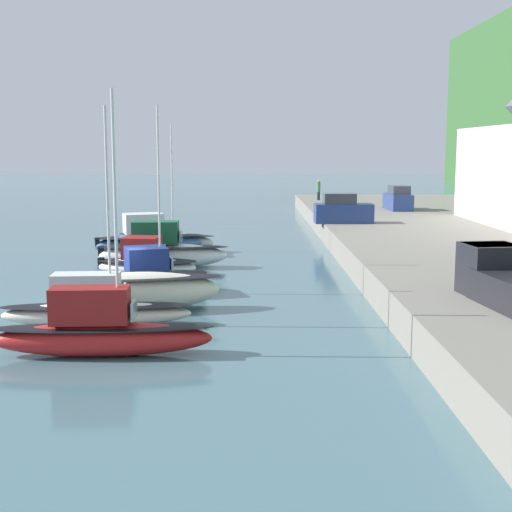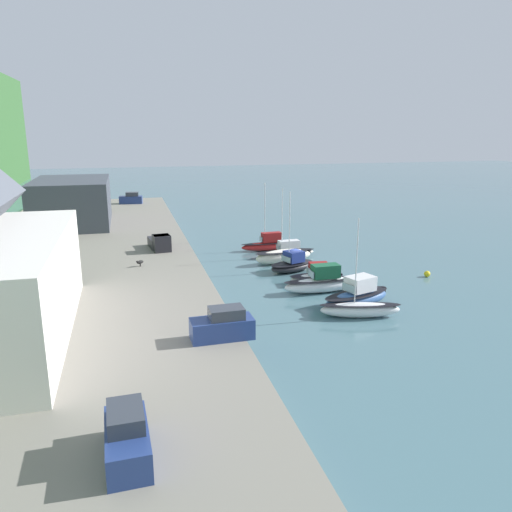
% 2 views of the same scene
% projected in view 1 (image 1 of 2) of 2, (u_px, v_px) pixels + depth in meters
% --- Properties ---
extents(ground_plane, '(320.00, 320.00, 0.00)m').
position_uv_depth(ground_plane, '(115.00, 300.00, 32.13)').
color(ground_plane, '#476B75').
extents(moored_boat_0, '(2.99, 6.90, 8.32)m').
position_uv_depth(moored_boat_0, '(166.00, 241.00, 47.57)').
color(moored_boat_0, silver).
rests_on(moored_boat_0, ground_plane).
extents(moored_boat_1, '(4.36, 7.34, 2.73)m').
position_uv_depth(moored_boat_1, '(148.00, 240.00, 45.22)').
color(moored_boat_1, '#33568E').
rests_on(moored_boat_1, ground_plane).
extents(moored_boat_2, '(1.95, 7.55, 2.69)m').
position_uv_depth(moored_boat_2, '(161.00, 251.00, 40.69)').
color(moored_boat_2, white).
rests_on(moored_boat_2, ground_plane).
extents(moored_boat_3, '(2.82, 5.63, 2.12)m').
position_uv_depth(moored_boat_3, '(146.00, 262.00, 38.11)').
color(moored_boat_3, white).
rests_on(moored_boat_3, ground_plane).
extents(moored_boat_4, '(3.96, 5.81, 8.74)m').
position_uv_depth(moored_boat_4, '(151.00, 277.00, 33.27)').
color(moored_boat_4, black).
rests_on(moored_boat_4, ground_plane).
extents(moored_boat_5, '(2.85, 7.31, 1.66)m').
position_uv_depth(moored_boat_5, '(136.00, 291.00, 29.86)').
color(moored_boat_5, white).
rests_on(moored_boat_5, ground_plane).
extents(moored_boat_6, '(1.96, 7.46, 8.34)m').
position_uv_depth(moored_boat_6, '(95.00, 307.00, 27.28)').
color(moored_boat_6, white).
rests_on(moored_boat_6, ground_plane).
extents(moored_boat_7, '(1.75, 7.42, 8.64)m').
position_uv_depth(moored_boat_7, '(100.00, 331.00, 23.37)').
color(moored_boat_7, red).
rests_on(moored_boat_7, ground_plane).
extents(parked_car_0, '(1.89, 4.24, 2.16)m').
position_uv_depth(parked_car_0, '(343.00, 210.00, 51.87)').
color(parked_car_0, navy).
rests_on(parked_car_0, quay_promenade).
extents(parked_car_2, '(4.27, 1.96, 2.16)m').
position_uv_depth(parked_car_2, '(398.00, 199.00, 63.08)').
color(parked_car_2, navy).
rests_on(parked_car_2, quay_promenade).
extents(pickup_truck_0, '(4.93, 2.53, 1.90)m').
position_uv_depth(pickup_truck_0, '(503.00, 278.00, 25.17)').
color(pickup_truck_0, black).
rests_on(pickup_truck_0, quay_promenade).
extents(person_on_quay, '(0.40, 0.40, 2.14)m').
position_uv_depth(person_on_quay, '(319.00, 190.00, 75.13)').
color(person_on_quay, '#232838').
rests_on(person_on_quay, quay_promenade).
extents(dog_on_quay, '(0.71, 0.83, 0.68)m').
position_uv_depth(dog_on_quay, '(504.00, 258.00, 32.24)').
color(dog_on_quay, black).
rests_on(dog_on_quay, quay_promenade).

